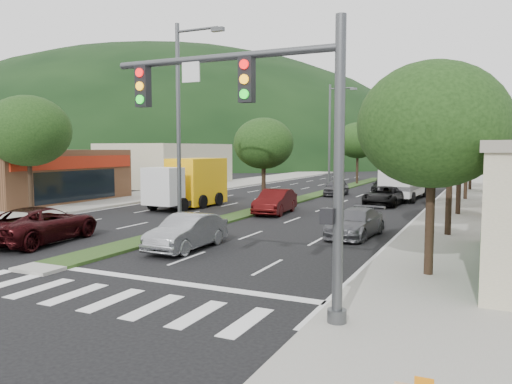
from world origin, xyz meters
The scene contains 28 objects.
ground centered at (0.00, 0.00, 0.00)m, with size 160.00×160.00×0.00m, color black.
sidewalk_right centered at (12.50, 25.00, 0.07)m, with size 5.00×90.00×0.15m, color gray.
sidewalk_left centered at (-13.00, 25.00, 0.07)m, with size 6.00×90.00×0.15m, color gray.
median centered at (0.00, 28.00, 0.06)m, with size 1.60×56.00×0.12m, color #1E3613.
traffic_signal centered at (9.03, -1.54, 4.65)m, with size 6.12×0.40×7.00m.
shop_left centered at (-18.46, 15.00, 2.01)m, with size 10.15×12.00×4.00m.
bldg_left_far centered at (-19.00, 34.00, 2.30)m, with size 9.00×14.00×4.60m, color beige.
hill_far centered at (-80.00, 110.00, 0.00)m, with size 176.00×132.00×82.00m, color black.
tree_r_a centered at (12.00, 4.00, 4.82)m, with size 4.60×4.60×6.63m.
tree_r_b centered at (12.00, 12.00, 5.04)m, with size 4.80×4.80×6.94m.
tree_r_c centered at (12.00, 20.00, 4.75)m, with size 4.40×4.40×6.48m.
tree_r_d centered at (12.00, 30.00, 5.18)m, with size 5.00×5.00×7.17m.
tree_r_e centered at (12.00, 40.00, 4.89)m, with size 4.60×4.60×6.71m.
tree_med_near centered at (0.00, 18.00, 4.43)m, with size 4.00×4.00×6.02m.
tree_med_far centered at (0.00, 44.00, 5.01)m, with size 4.80×4.80×6.94m.
tree_l_a centered at (-12.50, 10.00, 5.18)m, with size 5.20×5.20×7.25m.
streetlight_near centered at (0.21, 8.00, 5.58)m, with size 2.60×0.25×10.00m.
streetlight_mid centered at (0.21, 33.00, 5.58)m, with size 2.60×0.25×10.00m.
sedan_silver centered at (2.57, 4.68, 0.71)m, with size 1.51×4.33×1.43m, color gray.
suv_maroon centered at (-4.06, 3.28, 0.79)m, with size 2.62×5.68×1.58m, color black.
car_queue_a centered at (2.09, 5.47, 0.64)m, with size 1.51×3.76×1.28m, color black.
car_queue_b centered at (8.08, 10.47, 0.65)m, with size 1.83×4.50×1.31m, color #525358.
car_queue_c centered at (1.50, 16.45, 0.77)m, with size 1.63×4.68×1.54m, color #420B0B.
car_queue_d centered at (6.86, 23.98, 0.69)m, with size 2.29×4.97×1.38m, color black.
car_queue_e centered at (1.61, 29.88, 0.71)m, with size 1.67×4.15×1.41m, color #434348.
car_queue_f centered at (4.60, 34.88, 0.61)m, with size 1.71×4.21×1.22m, color black.
box_truck centered at (-5.26, 17.19, 1.61)m, with size 2.93×7.00×3.40m.
motorhome centered at (7.52, 29.39, 1.73)m, with size 3.08×8.59×3.25m.
Camera 1 is at (13.62, -12.29, 4.10)m, focal length 35.00 mm.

